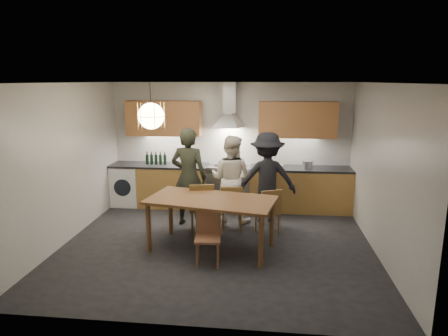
# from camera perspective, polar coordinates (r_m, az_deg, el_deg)

# --- Properties ---
(ground) EXTENTS (5.00, 5.00, 0.00)m
(ground) POSITION_cam_1_polar(r_m,az_deg,el_deg) (6.68, -0.99, -10.84)
(ground) COLOR black
(ground) RESTS_ON ground
(room_shell) EXTENTS (5.02, 4.52, 2.61)m
(room_shell) POSITION_cam_1_polar(r_m,az_deg,el_deg) (6.20, -1.05, 3.80)
(room_shell) COLOR silver
(room_shell) RESTS_ON ground
(counter_run) EXTENTS (5.00, 0.62, 0.90)m
(counter_run) POSITION_cam_1_polar(r_m,az_deg,el_deg) (8.36, 0.84, -2.74)
(counter_run) COLOR tan
(counter_run) RESTS_ON ground
(range_stove) EXTENTS (0.90, 0.60, 0.92)m
(range_stove) POSITION_cam_1_polar(r_m,az_deg,el_deg) (8.36, 0.68, -2.80)
(range_stove) COLOR silver
(range_stove) RESTS_ON ground
(wall_fixtures) EXTENTS (4.30, 0.54, 1.10)m
(wall_fixtures) POSITION_cam_1_polar(r_m,az_deg,el_deg) (8.22, 0.78, 7.09)
(wall_fixtures) COLOR tan
(wall_fixtures) RESTS_ON ground
(pendant_lamp) EXTENTS (0.43, 0.43, 0.70)m
(pendant_lamp) POSITION_cam_1_polar(r_m,az_deg,el_deg) (6.26, -10.37, 7.31)
(pendant_lamp) COLOR black
(pendant_lamp) RESTS_ON ground
(dining_table) EXTENTS (2.12, 1.35, 0.83)m
(dining_table) POSITION_cam_1_polar(r_m,az_deg,el_deg) (6.27, -1.86, -5.25)
(dining_table) COLOR brown
(dining_table) RESTS_ON ground
(chair_back_left) EXTENTS (0.49, 0.49, 0.92)m
(chair_back_left) POSITION_cam_1_polar(r_m,az_deg,el_deg) (6.91, -3.21, -5.35)
(chair_back_left) COLOR brown
(chair_back_left) RESTS_ON ground
(chair_back_mid) EXTENTS (0.42, 0.42, 0.85)m
(chair_back_mid) POSITION_cam_1_polar(r_m,az_deg,el_deg) (7.03, 1.13, -5.40)
(chair_back_mid) COLOR brown
(chair_back_mid) RESTS_ON ground
(chair_back_right) EXTENTS (0.49, 0.49, 0.83)m
(chair_back_right) POSITION_cam_1_polar(r_m,az_deg,el_deg) (6.93, 6.47, -5.82)
(chair_back_right) COLOR brown
(chair_back_right) RESTS_ON ground
(chair_front) EXTENTS (0.40, 0.40, 0.81)m
(chair_front) POSITION_cam_1_polar(r_m,az_deg,el_deg) (5.92, -2.29, -9.12)
(chair_front) COLOR brown
(chair_front) RESTS_ON ground
(person_left) EXTENTS (0.72, 0.53, 1.82)m
(person_left) POSITION_cam_1_polar(r_m,az_deg,el_deg) (7.31, -5.05, -1.30)
(person_left) COLOR black
(person_left) RESTS_ON ground
(person_mid) EXTENTS (0.94, 0.82, 1.65)m
(person_mid) POSITION_cam_1_polar(r_m,az_deg,el_deg) (7.52, 0.99, -1.53)
(person_mid) COLOR silver
(person_mid) RESTS_ON ground
(person_right) EXTENTS (1.17, 0.76, 1.71)m
(person_right) POSITION_cam_1_polar(r_m,az_deg,el_deg) (7.48, 6.15, -1.43)
(person_right) COLOR black
(person_right) RESTS_ON ground
(mixing_bowl) EXTENTS (0.34, 0.34, 0.07)m
(mixing_bowl) POSITION_cam_1_polar(r_m,az_deg,el_deg) (8.13, 7.41, 0.25)
(mixing_bowl) COLOR #AEAEB2
(mixing_bowl) RESTS_ON counter_run
(stock_pot) EXTENTS (0.28, 0.28, 0.15)m
(stock_pot) POSITION_cam_1_polar(r_m,az_deg,el_deg) (8.19, 11.80, 0.46)
(stock_pot) COLOR #AFAFB2
(stock_pot) RESTS_ON counter_run
(wine_bottles) EXTENTS (0.45, 0.06, 0.27)m
(wine_bottles) POSITION_cam_1_polar(r_m,az_deg,el_deg) (8.51, -9.69, 1.40)
(wine_bottles) COLOR black
(wine_bottles) RESTS_ON counter_run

